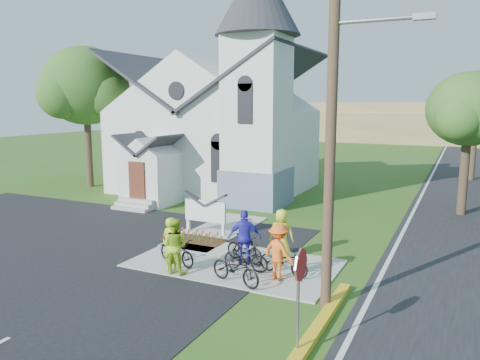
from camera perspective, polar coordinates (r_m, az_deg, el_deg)
The scene contains 22 objects.
ground at distance 16.81m, azimuth -6.13°, elevation -9.91°, with size 120.00×120.00×0.00m, color #355B1A.
parking_lot at distance 20.00m, azimuth -26.82°, elevation -7.70°, with size 20.00×16.00×0.02m, color black.
sidewalk at distance 16.52m, azimuth -0.71°, elevation -10.12°, with size 7.00×4.00×0.05m, color #9B978C.
church at distance 29.42m, azimuth -2.51°, elevation 8.81°, with size 12.35×12.00×13.00m.
church_sign at distance 19.75m, azimuth -4.24°, elevation -3.85°, with size 2.20×0.40×1.70m.
flower_bed at distance 19.26m, azimuth -5.56°, elevation -7.27°, with size 2.60×1.10×0.07m, color #351B0E.
utility_pole at distance 12.33m, azimuth 11.40°, elevation 8.56°, with size 3.45×0.28×10.00m.
stop_sign at distance 10.42m, azimuth 7.32°, elevation -11.85°, with size 0.11×0.76×2.48m.
tree_lot_corner at distance 32.47m, azimuth -18.33°, elevation 10.80°, with size 5.60×5.60×9.15m.
tree_road_near at distance 25.44m, azimuth 26.13°, elevation 7.69°, with size 4.00×4.00×7.05m.
tree_road_mid at distance 37.44m, azimuth 26.95°, elevation 8.75°, with size 4.40×4.40×7.80m.
distant_hills at distance 70.03m, azimuth 21.69°, elevation 5.98°, with size 61.00×10.00×5.60m.
cyclist_0 at distance 15.58m, azimuth -8.35°, elevation -7.79°, with size 0.67×0.44×1.83m, color #B4DD1A.
bike_0 at distance 16.37m, azimuth -7.70°, elevation -8.60°, with size 0.61×1.75×0.92m, color black.
cyclist_1 at distance 15.46m, azimuth -7.96°, elevation -7.92°, with size 0.89×0.69×1.83m, color #9FC825.
bike_1 at distance 16.43m, azimuth 0.54°, elevation -8.34°, with size 0.46×1.62×0.98m, color black.
cyclist_2 at distance 16.11m, azimuth 0.59°, elevation -6.99°, with size 1.11×0.46×1.90m, color #2D26C2.
bike_2 at distance 14.54m, azimuth -0.53°, elevation -10.72°, with size 0.66×1.88×0.99m, color black.
cyclist_3 at distance 14.84m, azimuth 4.76°, elevation -8.68°, with size 1.16×0.67×1.79m, color orange.
bike_3 at distance 15.59m, azimuth 0.70°, elevation -9.37°, with size 0.45×1.59×0.95m, color black.
cyclist_4 at distance 16.80m, azimuth 5.07°, elevation -6.54°, with size 0.87×0.57×1.78m, color yellow.
bike_4 at distance 15.34m, azimuth 5.32°, elevation -9.78°, with size 0.62×1.78×0.93m, color black.
Camera 1 is at (8.45, -13.44, 5.54)m, focal length 35.00 mm.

